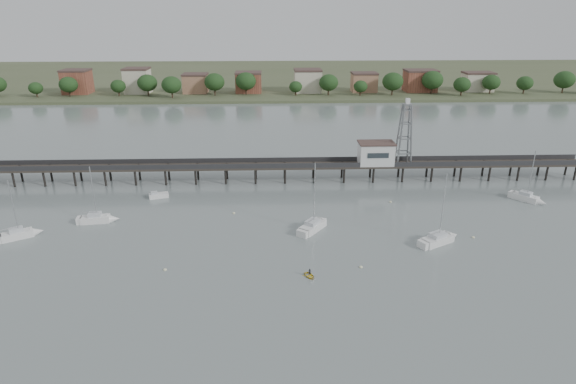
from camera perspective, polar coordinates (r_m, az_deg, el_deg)
name	(u,v)px	position (r m, az deg, el deg)	size (l,w,h in m)	color
ground_plane	(271,345)	(61.88, -2.00, -17.67)	(500.00, 500.00, 0.00)	slate
pier	(270,166)	(113.82, -2.13, 3.12)	(150.00, 5.00, 5.50)	#2D2823
pier_building	(376,153)	(115.64, 10.37, 4.56)	(8.40, 5.40, 5.30)	silver
lattice_tower	(405,135)	(116.07, 13.67, 6.64)	(3.20, 3.20, 15.50)	slate
sailboat_a	(23,234)	(99.12, -28.88, -4.35)	(6.92, 5.31, 11.52)	white
sailboat_c	(316,225)	(90.61, 3.38, -3.87)	(6.91, 8.11, 13.72)	white
sailboat_e	(530,199)	(114.64, 26.74, -0.73)	(6.19, 6.68, 11.79)	white
sailboat_d	(442,238)	(89.46, 17.83, -5.26)	(8.33, 6.09, 13.56)	white
sailboat_b	(101,219)	(99.55, -21.29, -2.99)	(7.29, 3.00, 11.81)	white
white_tender	(158,196)	(108.38, -15.13, -0.41)	(4.41, 2.84, 1.59)	white
yellow_dinghy	(309,277)	(75.15, 2.56, -9.99)	(1.67, 0.49, 2.34)	gold
dinghy_occupant	(309,277)	(75.15, 2.56, -9.99)	(0.42, 1.14, 0.27)	black
mooring_buoys	(286,232)	(88.65, -0.21, -4.82)	(72.06, 27.76, 0.39)	beige
far_shore	(270,77)	(290.40, -2.10, 13.47)	(500.00, 170.00, 10.40)	#475133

